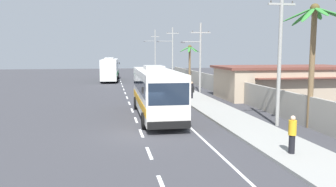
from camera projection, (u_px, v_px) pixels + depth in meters
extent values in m
plane|color=#3A3A3F|center=(141.00, 133.00, 19.99)|extent=(160.00, 160.00, 0.00)
cube|color=#999993|center=(205.00, 104.00, 30.92)|extent=(3.20, 90.00, 0.14)
cube|color=white|center=(162.00, 185.00, 12.16)|extent=(0.16, 2.00, 0.01)
cube|color=white|center=(149.00, 153.00, 16.08)|extent=(0.16, 2.00, 0.01)
cube|color=white|center=(141.00, 133.00, 19.99)|extent=(0.16, 2.00, 0.01)
cube|color=white|center=(136.00, 120.00, 23.90)|extent=(0.16, 2.00, 0.01)
cube|color=white|center=(132.00, 110.00, 27.81)|extent=(0.16, 2.00, 0.01)
cube|color=white|center=(129.00, 103.00, 31.72)|extent=(0.16, 2.00, 0.01)
cube|color=white|center=(127.00, 98.00, 35.63)|extent=(0.16, 2.00, 0.01)
cube|color=white|center=(125.00, 93.00, 39.54)|extent=(0.16, 2.00, 0.01)
cube|color=white|center=(124.00, 89.00, 43.45)|extent=(0.16, 2.00, 0.01)
cube|color=white|center=(123.00, 86.00, 47.36)|extent=(0.16, 2.00, 0.01)
cube|color=white|center=(121.00, 84.00, 51.27)|extent=(0.16, 2.00, 0.01)
cube|color=white|center=(121.00, 81.00, 55.18)|extent=(0.16, 2.00, 0.01)
cube|color=white|center=(120.00, 79.00, 59.09)|extent=(0.16, 2.00, 0.01)
cube|color=white|center=(119.00, 78.00, 63.00)|extent=(0.16, 2.00, 0.01)
cube|color=white|center=(119.00, 76.00, 66.91)|extent=(0.16, 2.00, 0.01)
cube|color=white|center=(159.00, 98.00, 35.21)|extent=(0.14, 70.00, 0.01)
cube|color=#9E998E|center=(230.00, 88.00, 35.36)|extent=(0.24, 60.00, 1.99)
cube|color=silver|center=(156.00, 91.00, 24.98)|extent=(2.70, 11.52, 3.04)
cube|color=#192333|center=(156.00, 83.00, 25.11)|extent=(2.72, 10.60, 0.97)
cube|color=#192333|center=(169.00, 94.00, 19.33)|extent=(2.38, 0.13, 1.28)
cube|color=orange|center=(156.00, 100.00, 25.06)|extent=(2.74, 11.29, 0.55)
cube|color=black|center=(169.00, 125.00, 19.45)|extent=(2.53, 0.19, 0.44)
cube|color=#B7B7B7|center=(154.00, 67.00, 26.18)|extent=(1.45, 2.54, 0.28)
cube|color=black|center=(193.00, 89.00, 19.74)|extent=(0.12, 0.08, 0.36)
cube|color=black|center=(143.00, 90.00, 19.27)|extent=(0.12, 0.08, 0.36)
cylinder|color=black|center=(184.00, 120.00, 21.40)|extent=(0.33, 1.04, 1.04)
cylinder|color=black|center=(144.00, 121.00, 21.00)|extent=(0.33, 1.04, 1.04)
cylinder|color=black|center=(166.00, 102.00, 28.72)|extent=(0.33, 1.04, 1.04)
cylinder|color=black|center=(136.00, 103.00, 28.32)|extent=(0.33, 1.04, 1.04)
cube|color=white|center=(110.00, 69.00, 56.31)|extent=(3.09, 12.31, 3.20)
cube|color=#192333|center=(110.00, 65.00, 56.04)|extent=(3.07, 11.34, 1.02)
cube|color=#192333|center=(112.00, 65.00, 62.22)|extent=(2.26, 0.22, 1.34)
cube|color=#1E843D|center=(110.00, 73.00, 56.40)|extent=(3.12, 12.07, 0.58)
cube|color=black|center=(112.00, 75.00, 62.54)|extent=(2.41, 0.29, 0.44)
cube|color=#B7B7B7|center=(109.00, 58.00, 54.59)|extent=(1.49, 2.75, 0.28)
cube|color=black|center=(104.00, 63.00, 61.82)|extent=(0.12, 0.09, 0.36)
cube|color=black|center=(119.00, 63.00, 62.15)|extent=(0.12, 0.09, 0.36)
cylinder|color=black|center=(105.00, 76.00, 60.55)|extent=(0.37, 1.06, 1.04)
cylinder|color=black|center=(118.00, 76.00, 60.84)|extent=(0.37, 1.06, 1.04)
cylinder|color=black|center=(101.00, 79.00, 52.74)|extent=(0.37, 1.06, 1.04)
cylinder|color=black|center=(117.00, 79.00, 53.02)|extent=(0.37, 1.06, 1.04)
cylinder|color=black|center=(167.00, 98.00, 32.88)|extent=(0.12, 0.60, 0.60)
cylinder|color=black|center=(164.00, 96.00, 34.20)|extent=(0.14, 0.60, 0.60)
cube|color=gold|center=(165.00, 95.00, 33.47)|extent=(0.28, 1.11, 0.36)
cube|color=black|center=(165.00, 93.00, 33.73)|extent=(0.26, 0.61, 0.12)
cylinder|color=gray|center=(166.00, 95.00, 32.96)|extent=(0.07, 0.32, 0.67)
cylinder|color=black|center=(166.00, 90.00, 33.01)|extent=(0.56, 0.06, 0.04)
sphere|color=#EAEACC|center=(166.00, 92.00, 32.91)|extent=(0.14, 0.14, 0.14)
cylinder|color=red|center=(165.00, 90.00, 33.65)|extent=(0.32, 0.32, 0.63)
sphere|color=black|center=(165.00, 85.00, 33.59)|extent=(0.26, 0.26, 0.26)
cylinder|color=black|center=(192.00, 94.00, 34.11)|extent=(0.28, 0.28, 0.81)
cylinder|color=black|center=(192.00, 87.00, 34.02)|extent=(0.36, 0.36, 0.64)
sphere|color=tan|center=(192.00, 83.00, 33.97)|extent=(0.23, 0.23, 0.23)
cylinder|color=black|center=(292.00, 144.00, 15.51)|extent=(0.28, 0.28, 0.86)
cylinder|color=gold|center=(293.00, 128.00, 15.42)|extent=(0.36, 0.36, 0.68)
sphere|color=beige|center=(293.00, 118.00, 15.36)|extent=(0.23, 0.23, 0.23)
cylinder|color=red|center=(185.00, 90.00, 38.04)|extent=(0.28, 0.28, 0.80)
cylinder|color=gold|center=(185.00, 83.00, 37.95)|extent=(0.36, 0.36, 0.64)
sphere|color=#9E704C|center=(185.00, 80.00, 37.90)|extent=(0.22, 0.22, 0.22)
cylinder|color=#9E9E99|center=(280.00, 55.00, 21.50)|extent=(0.24, 0.24, 9.15)
cube|color=#9E9E99|center=(282.00, 4.00, 21.12)|extent=(1.80, 0.12, 0.12)
cylinder|color=#4C4742|center=(271.00, 2.00, 20.98)|extent=(0.08, 0.08, 0.16)
cylinder|color=#4C4742|center=(292.00, 2.00, 21.22)|extent=(0.08, 0.08, 0.16)
cylinder|color=#9E9E99|center=(200.00, 58.00, 39.61)|extent=(0.24, 0.24, 8.11)
cube|color=#9E9E99|center=(201.00, 33.00, 39.25)|extent=(2.35, 0.12, 0.12)
cylinder|color=#4C4742|center=(193.00, 31.00, 39.08)|extent=(0.08, 0.08, 0.16)
cylinder|color=#4C4742|center=(208.00, 32.00, 39.40)|extent=(0.08, 0.08, 0.16)
cylinder|color=#9E9E99|center=(192.00, 42.00, 39.20)|extent=(2.08, 0.09, 0.09)
cube|color=#4C4C51|center=(183.00, 42.00, 39.04)|extent=(0.44, 0.24, 0.14)
cylinder|color=#9E9E99|center=(173.00, 54.00, 57.66)|extent=(0.24, 0.24, 8.88)
cube|color=#9E9E99|center=(173.00, 33.00, 57.24)|extent=(2.12, 0.12, 0.12)
cylinder|color=#4C4742|center=(168.00, 32.00, 57.09)|extent=(0.08, 0.08, 0.16)
cylinder|color=#4C4742|center=(178.00, 33.00, 57.37)|extent=(0.08, 0.08, 0.16)
cylinder|color=#9E9E99|center=(165.00, 41.00, 57.20)|extent=(2.46, 0.09, 0.09)
cube|color=#4C4C51|center=(158.00, 42.00, 57.00)|extent=(0.44, 0.24, 0.14)
cylinder|color=#9E9E99|center=(155.00, 52.00, 75.60)|extent=(0.24, 0.24, 9.69)
cube|color=#9E9E99|center=(155.00, 37.00, 75.20)|extent=(1.84, 0.12, 0.12)
cylinder|color=#4C4742|center=(152.00, 36.00, 75.06)|extent=(0.08, 0.08, 0.16)
cylinder|color=#4C4742|center=(158.00, 36.00, 75.31)|extent=(0.08, 0.08, 0.16)
cylinder|color=#9E9E99|center=(150.00, 41.00, 75.12)|extent=(2.35, 0.09, 0.09)
cube|color=#4C4C51|center=(145.00, 41.00, 74.93)|extent=(0.44, 0.24, 0.14)
cylinder|color=brown|center=(312.00, 70.00, 21.05)|extent=(0.34, 0.34, 7.36)
ellipsoid|color=#337F33|center=(329.00, 13.00, 20.76)|extent=(1.95, 0.42, 0.75)
ellipsoid|color=#337F33|center=(318.00, 14.00, 21.40)|extent=(1.62, 1.64, 0.71)
ellipsoid|color=#337F33|center=(303.00, 17.00, 21.41)|extent=(0.89, 1.82, 1.10)
ellipsoid|color=#337F33|center=(298.00, 15.00, 20.92)|extent=(1.82, 1.21, 0.92)
ellipsoid|color=#337F33|center=(308.00, 14.00, 20.04)|extent=(1.69, 1.32, 1.09)
ellipsoid|color=#337F33|center=(321.00, 11.00, 19.70)|extent=(0.69, 1.95, 0.82)
ellipsoid|color=#337F33|center=(331.00, 13.00, 20.15)|extent=(1.67, 1.53, 0.85)
sphere|color=brown|center=(315.00, 8.00, 20.59)|extent=(0.56, 0.56, 0.56)
cylinder|color=brown|center=(190.00, 65.00, 51.27)|extent=(0.32, 0.32, 5.48)
ellipsoid|color=#337F33|center=(194.00, 49.00, 51.23)|extent=(1.61, 0.62, 0.94)
ellipsoid|color=#337F33|center=(193.00, 48.00, 51.59)|extent=(1.49, 1.38, 0.68)
ellipsoid|color=#337F33|center=(187.00, 48.00, 51.68)|extent=(0.89, 1.71, 0.61)
ellipsoid|color=#337F33|center=(185.00, 49.00, 51.07)|extent=(1.61, 0.80, 0.93)
ellipsoid|color=#337F33|center=(186.00, 49.00, 50.50)|extent=(1.64, 1.03, 0.75)
ellipsoid|color=#337F33|center=(189.00, 49.00, 50.25)|extent=(0.88, 1.57, 0.98)
ellipsoid|color=#337F33|center=(193.00, 49.00, 50.40)|extent=(1.09, 1.53, 0.96)
sphere|color=brown|center=(190.00, 47.00, 50.93)|extent=(0.56, 0.56, 0.56)
cube|color=tan|center=(283.00, 83.00, 35.44)|extent=(13.05, 6.43, 3.08)
cube|color=brown|center=(284.00, 67.00, 35.24)|extent=(13.83, 6.82, 0.24)
cube|color=brown|center=(302.00, 78.00, 31.86)|extent=(9.14, 0.80, 0.10)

